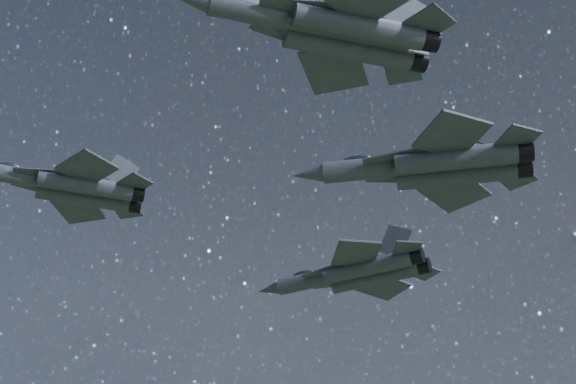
# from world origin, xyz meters

# --- Properties ---
(jet_lead) EXTENTS (15.27, 10.06, 3.91)m
(jet_lead) POSITION_xyz_m (-16.35, -4.49, 141.03)
(jet_lead) COLOR #31353D
(jet_left) EXTENTS (18.09, 12.13, 4.57)m
(jet_left) POSITION_xyz_m (5.49, 15.24, 142.89)
(jet_left) COLOR #31353D
(jet_right) EXTENTS (18.43, 12.20, 4.70)m
(jet_right) POSITION_xyz_m (5.54, -18.08, 142.69)
(jet_right) COLOR #31353D
(jet_slot) EXTENTS (19.84, 14.04, 5.03)m
(jet_slot) POSITION_xyz_m (12.57, -2.02, 142.56)
(jet_slot) COLOR #31353D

